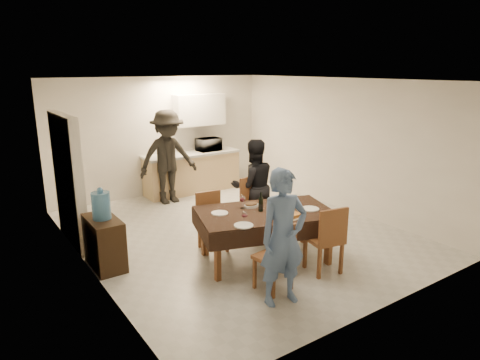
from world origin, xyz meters
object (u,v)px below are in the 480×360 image
at_px(savoury_tart, 288,216).
at_px(water_jug, 101,206).
at_px(console, 104,243).
at_px(person_far, 253,186).
at_px(water_pitcher, 286,202).
at_px(microwave, 209,144).
at_px(person_kitchen, 168,157).
at_px(wine_bottle, 261,202).
at_px(dining_table, 265,214).
at_px(person_near, 283,238).

bearing_deg(savoury_tart, water_jug, 144.78).
bearing_deg(console, water_jug, 90.00).
distance_m(water_jug, person_far, 2.59).
xyz_separation_m(water_jug, water_pitcher, (2.38, -1.18, -0.07)).
distance_m(microwave, person_kitchen, 1.33).
height_order(water_jug, wine_bottle, water_jug).
distance_m(water_jug, water_pitcher, 2.66).
relative_size(water_jug, person_kitchen, 0.20).
distance_m(console, savoury_tart, 2.65).
bearing_deg(microwave, dining_table, 71.29).
distance_m(console, water_jug, 0.56).
bearing_deg(console, water_pitcher, -26.27).
bearing_deg(person_far, wine_bottle, 74.47).
relative_size(water_pitcher, person_far, 0.11).
xyz_separation_m(water_jug, person_near, (1.48, -2.18, -0.08)).
relative_size(microwave, person_near, 0.32).
bearing_deg(person_near, wine_bottle, 75.20).
relative_size(water_jug, microwave, 0.73).
height_order(water_jug, person_near, person_near).
distance_m(console, person_kitchen, 3.12).
xyz_separation_m(water_pitcher, microwave, (0.94, 3.87, 0.20)).
bearing_deg(dining_table, microwave, 88.78).
bearing_deg(wine_bottle, savoury_tart, -70.77).
height_order(water_jug, person_kitchen, person_kitchen).
distance_m(savoury_tart, person_kitchen, 3.76).
bearing_deg(person_far, water_pitcher, 95.13).
xyz_separation_m(dining_table, water_pitcher, (0.35, -0.05, 0.13)).
relative_size(wine_bottle, water_pitcher, 1.55).
bearing_deg(microwave, water_pitcher, 76.30).
bearing_deg(dining_table, wine_bottle, 152.49).
distance_m(wine_bottle, microwave, 4.01).
relative_size(water_pitcher, person_kitchen, 0.09).
height_order(console, microwave, microwave).
distance_m(console, wine_bottle, 2.32).
bearing_deg(microwave, water_jug, 38.98).
height_order(dining_table, water_pitcher, water_pitcher).
relative_size(dining_table, microwave, 4.16).
bearing_deg(water_jug, console, -90.00).
height_order(savoury_tart, person_near, person_near).
distance_m(water_jug, person_near, 2.64).
distance_m(savoury_tart, person_near, 0.94).
bearing_deg(person_kitchen, water_jug, -132.84).
relative_size(dining_table, water_jug, 5.72).
bearing_deg(water_pitcher, person_kitchen, 95.09).
relative_size(savoury_tart, microwave, 0.75).
xyz_separation_m(dining_table, person_far, (0.55, 1.05, 0.09)).
bearing_deg(microwave, wine_bottle, 70.38).
xyz_separation_m(water_pitcher, person_far, (0.20, 1.10, -0.04)).
height_order(dining_table, wine_bottle, wine_bottle).
xyz_separation_m(savoury_tart, person_near, (-0.65, -0.67, 0.05)).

